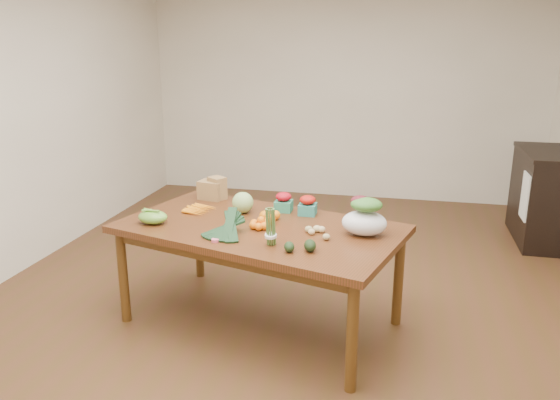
% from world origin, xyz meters
% --- Properties ---
extents(floor, '(6.00, 6.00, 0.00)m').
position_xyz_m(floor, '(0.00, 0.00, 0.00)').
color(floor, '#52311C').
rests_on(floor, ground).
extents(room_walls, '(5.02, 6.02, 2.70)m').
position_xyz_m(room_walls, '(0.00, 0.00, 1.35)').
color(room_walls, silver).
rests_on(room_walls, floor).
extents(dining_table, '(2.14, 1.55, 0.75)m').
position_xyz_m(dining_table, '(-0.17, -0.56, 0.38)').
color(dining_table, '#572714').
rests_on(dining_table, floor).
extents(cabinet, '(0.52, 1.02, 0.94)m').
position_xyz_m(cabinet, '(2.22, 1.74, 0.47)').
color(cabinet, black).
rests_on(cabinet, floor).
extents(dish_towel, '(0.02, 0.28, 0.45)m').
position_xyz_m(dish_towel, '(1.96, 1.40, 0.55)').
color(dish_towel, white).
rests_on(dish_towel, cabinet).
extents(paper_bag, '(0.31, 0.28, 0.18)m').
position_xyz_m(paper_bag, '(-0.72, -0.01, 0.84)').
color(paper_bag, olive).
rests_on(paper_bag, dining_table).
extents(cabbage, '(0.16, 0.16, 0.16)m').
position_xyz_m(cabbage, '(-0.36, -0.31, 0.83)').
color(cabbage, '#89B468').
rests_on(cabbage, dining_table).
extents(strawberry_basket_a, '(0.16, 0.16, 0.11)m').
position_xyz_m(strawberry_basket_a, '(-0.08, -0.19, 0.81)').
color(strawberry_basket_a, red).
rests_on(strawberry_basket_a, dining_table).
extents(strawberry_basket_b, '(0.16, 0.16, 0.12)m').
position_xyz_m(strawberry_basket_b, '(0.12, -0.24, 0.81)').
color(strawberry_basket_b, red).
rests_on(strawberry_basket_b, dining_table).
extents(orange_a, '(0.08, 0.08, 0.08)m').
position_xyz_m(orange_a, '(-0.15, -0.47, 0.79)').
color(orange_a, orange).
rests_on(orange_a, dining_table).
extents(orange_b, '(0.07, 0.07, 0.07)m').
position_xyz_m(orange_b, '(-0.09, -0.41, 0.78)').
color(orange_b, '#F5A10F').
rests_on(orange_b, dining_table).
extents(orange_c, '(0.08, 0.08, 0.08)m').
position_xyz_m(orange_c, '(-0.10, -0.54, 0.79)').
color(orange_c, orange).
rests_on(orange_c, dining_table).
extents(mandarin_cluster, '(0.22, 0.22, 0.09)m').
position_xyz_m(mandarin_cluster, '(-0.14, -0.62, 0.79)').
color(mandarin_cluster, orange).
rests_on(mandarin_cluster, dining_table).
extents(carrots, '(0.28, 0.29, 0.03)m').
position_xyz_m(carrots, '(-0.70, -0.34, 0.76)').
color(carrots, orange).
rests_on(carrots, dining_table).
extents(snap_pea_bag, '(0.21, 0.16, 0.10)m').
position_xyz_m(snap_pea_bag, '(-0.91, -0.69, 0.80)').
color(snap_pea_bag, '#72B83E').
rests_on(snap_pea_bag, dining_table).
extents(kale_bunch, '(0.42, 0.47, 0.16)m').
position_xyz_m(kale_bunch, '(-0.33, -0.84, 0.83)').
color(kale_bunch, black).
rests_on(kale_bunch, dining_table).
extents(asparagus_bundle, '(0.11, 0.13, 0.26)m').
position_xyz_m(asparagus_bundle, '(0.00, -0.92, 0.88)').
color(asparagus_bundle, '#53833C').
rests_on(asparagus_bundle, dining_table).
extents(potato_a, '(0.05, 0.05, 0.05)m').
position_xyz_m(potato_a, '(0.19, -0.63, 0.77)').
color(potato_a, tan).
rests_on(potato_a, dining_table).
extents(potato_b, '(0.05, 0.04, 0.04)m').
position_xyz_m(potato_b, '(0.22, -0.67, 0.77)').
color(potato_b, '#DDB67F').
rests_on(potato_b, dining_table).
extents(potato_c, '(0.05, 0.05, 0.04)m').
position_xyz_m(potato_c, '(0.28, -0.61, 0.77)').
color(potato_c, tan).
rests_on(potato_c, dining_table).
extents(potato_d, '(0.06, 0.05, 0.05)m').
position_xyz_m(potato_d, '(0.25, -0.61, 0.77)').
color(potato_d, '#D7C47C').
rests_on(potato_d, dining_table).
extents(potato_e, '(0.05, 0.05, 0.04)m').
position_xyz_m(potato_e, '(0.33, -0.75, 0.77)').
color(potato_e, tan).
rests_on(potato_e, dining_table).
extents(avocado_a, '(0.09, 0.11, 0.06)m').
position_xyz_m(avocado_a, '(0.14, -1.00, 0.78)').
color(avocado_a, black).
rests_on(avocado_a, dining_table).
extents(avocado_b, '(0.10, 0.13, 0.07)m').
position_xyz_m(avocado_b, '(0.26, -0.96, 0.79)').
color(avocado_b, black).
rests_on(avocado_b, dining_table).
extents(salad_bag, '(0.35, 0.30, 0.23)m').
position_xyz_m(salad_bag, '(0.56, -0.59, 0.87)').
color(salad_bag, silver).
rests_on(salad_bag, dining_table).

